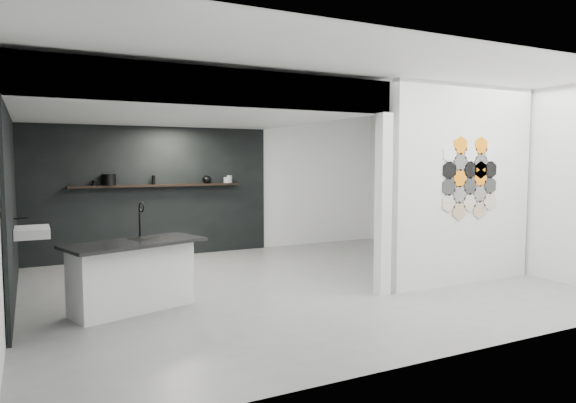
# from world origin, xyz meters

# --- Properties ---
(floor) EXTENTS (7.00, 6.00, 0.01)m
(floor) POSITION_xyz_m (0.00, 0.00, -0.01)
(floor) COLOR slate
(partition_panel) EXTENTS (2.45, 0.15, 2.80)m
(partition_panel) POSITION_xyz_m (2.23, -1.00, 1.40)
(partition_panel) COLOR silver
(partition_panel) RESTS_ON floor
(bay_clad_back) EXTENTS (4.40, 0.04, 2.35)m
(bay_clad_back) POSITION_xyz_m (-1.30, 2.97, 1.18)
(bay_clad_back) COLOR black
(bay_clad_back) RESTS_ON floor
(bay_clad_left) EXTENTS (0.04, 4.00, 2.35)m
(bay_clad_left) POSITION_xyz_m (-3.47, 1.00, 1.18)
(bay_clad_left) COLOR black
(bay_clad_left) RESTS_ON floor
(bulkhead) EXTENTS (4.40, 4.00, 0.40)m
(bulkhead) POSITION_xyz_m (-1.30, 1.00, 2.55)
(bulkhead) COLOR silver
(bulkhead) RESTS_ON corner_column
(corner_column) EXTENTS (0.16, 0.16, 2.35)m
(corner_column) POSITION_xyz_m (0.82, -1.00, 1.18)
(corner_column) COLOR silver
(corner_column) RESTS_ON floor
(fascia_beam) EXTENTS (4.40, 0.16, 0.40)m
(fascia_beam) POSITION_xyz_m (-1.30, -0.92, 2.55)
(fascia_beam) COLOR silver
(fascia_beam) RESTS_ON corner_column
(wall_basin) EXTENTS (0.40, 0.60, 0.12)m
(wall_basin) POSITION_xyz_m (-3.24, 0.80, 0.85)
(wall_basin) COLOR silver
(wall_basin) RESTS_ON bay_clad_left
(display_shelf) EXTENTS (3.00, 0.15, 0.04)m
(display_shelf) POSITION_xyz_m (-1.20, 2.87, 1.30)
(display_shelf) COLOR black
(display_shelf) RESTS_ON bay_clad_back
(kitchen_island) EXTENTS (1.68, 1.11, 1.25)m
(kitchen_island) POSITION_xyz_m (-2.21, -0.26, 0.42)
(kitchen_island) COLOR silver
(kitchen_island) RESTS_ON floor
(stockpot) EXTENTS (0.31, 0.31, 0.19)m
(stockpot) POSITION_xyz_m (-2.03, 2.87, 1.42)
(stockpot) COLOR black
(stockpot) RESTS_ON display_shelf
(kettle) EXTENTS (0.19, 0.19, 0.14)m
(kettle) POSITION_xyz_m (-0.30, 2.87, 1.39)
(kettle) COLOR black
(kettle) RESTS_ON display_shelf
(glass_bowl) EXTENTS (0.20, 0.20, 0.11)m
(glass_bowl) POSITION_xyz_m (0.11, 2.87, 1.38)
(glass_bowl) COLOR gray
(glass_bowl) RESTS_ON display_shelf
(glass_vase) EXTENTS (0.12, 0.12, 0.14)m
(glass_vase) POSITION_xyz_m (0.15, 2.87, 1.39)
(glass_vase) COLOR gray
(glass_vase) RESTS_ON display_shelf
(bottle_dark) EXTENTS (0.08, 0.08, 0.16)m
(bottle_dark) POSITION_xyz_m (-1.28, 2.87, 1.40)
(bottle_dark) COLOR black
(bottle_dark) RESTS_ON display_shelf
(utensil_cup) EXTENTS (0.07, 0.07, 0.09)m
(utensil_cup) POSITION_xyz_m (-2.27, 2.87, 1.37)
(utensil_cup) COLOR black
(utensil_cup) RESTS_ON display_shelf
(hex_tile_cluster) EXTENTS (1.04, 0.02, 1.16)m
(hex_tile_cluster) POSITION_xyz_m (2.26, -1.09, 1.50)
(hex_tile_cluster) COLOR beige
(hex_tile_cluster) RESTS_ON partition_panel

